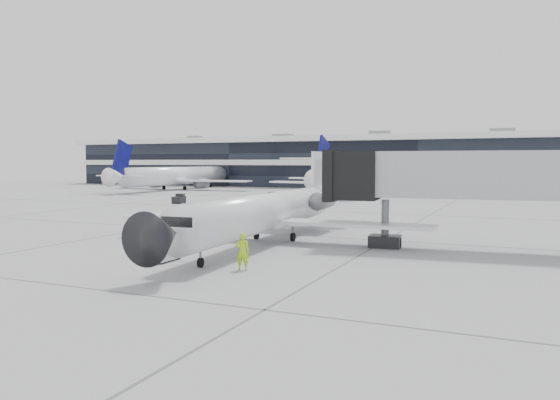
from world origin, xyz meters
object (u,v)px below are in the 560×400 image
at_px(regional_jet, 269,211).
at_px(jet_bridge, 507,176).
at_px(baggage_tug, 163,251).
at_px(ramp_worker, 243,251).

relative_size(regional_jet, jet_bridge, 1.39).
bearing_deg(baggage_tug, ramp_worker, -5.65).
xyz_separation_m(regional_jet, jet_bridge, (15.22, 1.77, 2.51)).
bearing_deg(regional_jet, baggage_tug, -108.29).
bearing_deg(ramp_worker, baggage_tug, -25.34).
height_order(regional_jet, ramp_worker, regional_jet).
distance_m(regional_jet, ramp_worker, 9.96).
bearing_deg(baggage_tug, regional_jet, 74.62).
bearing_deg(regional_jet, jet_bridge, 3.50).
relative_size(jet_bridge, baggage_tug, 9.96).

